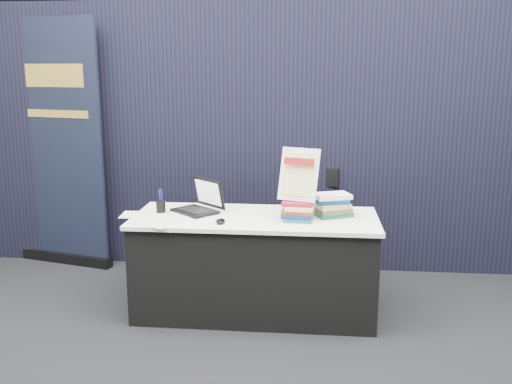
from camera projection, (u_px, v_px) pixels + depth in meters
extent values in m
plane|color=black|center=(247.00, 345.00, 3.83)|extent=(8.00, 8.00, 0.00)
cube|color=beige|center=(282.00, 73.00, 7.34)|extent=(8.00, 0.02, 3.50)
cube|color=black|center=(267.00, 138.00, 5.13)|extent=(6.00, 0.08, 2.40)
cube|color=black|center=(255.00, 266.00, 4.29)|extent=(1.76, 0.71, 0.72)
cube|color=silver|center=(255.00, 218.00, 4.21)|extent=(1.80, 0.75, 0.03)
cube|color=black|center=(195.00, 211.00, 4.31)|extent=(0.40, 0.39, 0.02)
cube|color=black|center=(197.00, 192.00, 4.39)|extent=(0.28, 0.26, 0.23)
cube|color=silver|center=(197.00, 192.00, 4.38)|extent=(0.23, 0.21, 0.18)
ellipsoid|color=black|center=(221.00, 221.00, 4.01)|extent=(0.08, 0.11, 0.03)
cube|color=silver|center=(141.00, 215.00, 4.24)|extent=(0.31, 0.23, 0.00)
cube|color=beige|center=(154.00, 223.00, 4.03)|extent=(0.38, 0.33, 0.00)
cube|color=silver|center=(185.00, 214.00, 4.27)|extent=(0.36, 0.28, 0.00)
cylinder|color=black|center=(161.00, 207.00, 4.30)|extent=(0.09, 0.09, 0.09)
cube|color=#1D6B6E|center=(298.00, 219.00, 4.08)|extent=(0.22, 0.17, 0.03)
cube|color=navy|center=(298.00, 215.00, 4.07)|extent=(0.22, 0.17, 0.03)
cube|color=#BA401A|center=(298.00, 211.00, 4.06)|extent=(0.22, 0.17, 0.03)
cube|color=beige|center=(298.00, 207.00, 4.06)|extent=(0.22, 0.17, 0.03)
cube|color=maroon|center=(298.00, 204.00, 4.05)|extent=(0.22, 0.17, 0.03)
cube|color=#1C6932|center=(332.00, 214.00, 4.20)|extent=(0.29, 0.25, 0.03)
cube|color=#414145|center=(332.00, 209.00, 4.19)|extent=(0.29, 0.25, 0.03)
cube|color=#B09A46|center=(333.00, 205.00, 4.19)|extent=(0.29, 0.25, 0.03)
cube|color=navy|center=(333.00, 200.00, 4.18)|extent=(0.29, 0.25, 0.03)
cube|color=white|center=(333.00, 196.00, 4.17)|extent=(0.29, 0.25, 0.03)
cube|color=black|center=(298.00, 200.00, 4.03)|extent=(0.18, 0.08, 0.01)
cylinder|color=black|center=(288.00, 182.00, 4.10)|extent=(0.04, 0.09, 0.27)
cylinder|color=black|center=(309.00, 183.00, 4.08)|extent=(0.04, 0.09, 0.27)
cube|color=white|center=(299.00, 175.00, 4.04)|extent=(0.31, 0.20, 0.37)
cube|color=#F0E396|center=(299.00, 175.00, 4.03)|extent=(0.24, 0.16, 0.29)
cube|color=maroon|center=(299.00, 162.00, 4.01)|extent=(0.22, 0.09, 0.05)
cube|color=black|center=(67.00, 258.00, 5.44)|extent=(0.95, 0.34, 0.09)
cube|color=black|center=(60.00, 145.00, 5.23)|extent=(0.88, 0.25, 2.26)
cube|color=gold|center=(54.00, 75.00, 5.08)|extent=(0.61, 0.16, 0.20)
cube|color=gold|center=(57.00, 114.00, 5.15)|extent=(0.66, 0.17, 0.07)
cylinder|color=black|center=(292.00, 257.00, 4.92)|extent=(0.02, 0.02, 0.46)
cylinder|color=black|center=(339.00, 258.00, 4.88)|extent=(0.02, 0.02, 0.46)
cylinder|color=black|center=(293.00, 242.00, 5.31)|extent=(0.02, 0.02, 0.46)
cylinder|color=black|center=(337.00, 244.00, 5.27)|extent=(0.02, 0.02, 0.46)
cube|color=black|center=(316.00, 223.00, 5.04)|extent=(0.54, 0.54, 0.04)
cube|color=black|center=(317.00, 176.00, 5.16)|extent=(0.40, 0.15, 0.16)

